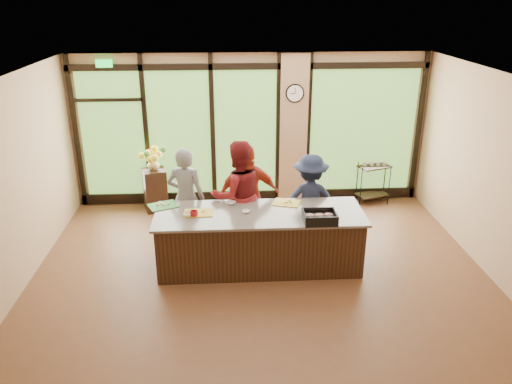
{
  "coord_description": "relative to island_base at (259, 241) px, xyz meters",
  "views": [
    {
      "loc": [
        -0.47,
        -6.64,
        4.07
      ],
      "look_at": [
        -0.05,
        0.4,
        1.22
      ],
      "focal_mm": 35.0,
      "sensor_mm": 36.0,
      "label": 1
    }
  ],
  "objects": [
    {
      "name": "floor",
      "position": [
        0.0,
        -0.3,
        -0.44
      ],
      "size": [
        7.0,
        7.0,
        0.0
      ],
      "primitive_type": "plane",
      "color": "brown",
      "rests_on": "ground"
    },
    {
      "name": "ceiling",
      "position": [
        0.0,
        -0.3,
        2.56
      ],
      "size": [
        7.0,
        7.0,
        0.0
      ],
      "primitive_type": "plane",
      "rotation": [
        3.14,
        0.0,
        0.0
      ],
      "color": "silver",
      "rests_on": "back_wall"
    },
    {
      "name": "back_wall",
      "position": [
        0.0,
        2.7,
        1.06
      ],
      "size": [
        7.0,
        0.0,
        7.0
      ],
      "primitive_type": "plane",
      "rotation": [
        1.57,
        0.0,
        0.0
      ],
      "color": "tan",
      "rests_on": "floor"
    },
    {
      "name": "left_wall",
      "position": [
        -3.5,
        -0.3,
        1.06
      ],
      "size": [
        0.0,
        6.0,
        6.0
      ],
      "primitive_type": "plane",
      "rotation": [
        1.57,
        0.0,
        1.57
      ],
      "color": "tan",
      "rests_on": "floor"
    },
    {
      "name": "right_wall",
      "position": [
        3.5,
        -0.3,
        1.06
      ],
      "size": [
        0.0,
        6.0,
        6.0
      ],
      "primitive_type": "plane",
      "rotation": [
        1.57,
        0.0,
        -1.57
      ],
      "color": "tan",
      "rests_on": "floor"
    },
    {
      "name": "window_wall",
      "position": [
        0.16,
        2.65,
        0.95
      ],
      "size": [
        6.9,
        0.12,
        3.0
      ],
      "color": "tan",
      "rests_on": "floor"
    },
    {
      "name": "island_base",
      "position": [
        0.0,
        0.0,
        0.0
      ],
      "size": [
        3.1,
        1.0,
        0.88
      ],
      "primitive_type": "cube",
      "color": "black",
      "rests_on": "floor"
    },
    {
      "name": "countertop",
      "position": [
        0.0,
        0.0,
        0.46
      ],
      "size": [
        3.2,
        1.1,
        0.04
      ],
      "primitive_type": "cube",
      "color": "slate",
      "rests_on": "island_base"
    },
    {
      "name": "wall_clock",
      "position": [
        0.85,
        2.57,
        1.81
      ],
      "size": [
        0.36,
        0.04,
        0.36
      ],
      "color": "black",
      "rests_on": "window_wall"
    },
    {
      "name": "cook_left",
      "position": [
        -1.17,
        0.79,
        0.43
      ],
      "size": [
        0.71,
        0.54,
        1.74
      ],
      "primitive_type": "imported",
      "rotation": [
        0.0,
        0.0,
        2.92
      ],
      "color": "slate",
      "rests_on": "floor"
    },
    {
      "name": "cook_midleft",
      "position": [
        -0.31,
        0.67,
        0.5
      ],
      "size": [
        1.07,
        0.93,
        1.87
      ],
      "primitive_type": "imported",
      "rotation": [
        0.0,
        0.0,
        3.42
      ],
      "color": "maroon",
      "rests_on": "floor"
    },
    {
      "name": "cook_midright",
      "position": [
        -0.13,
        0.75,
        0.45
      ],
      "size": [
        1.09,
        0.56,
        1.77
      ],
      "primitive_type": "imported",
      "rotation": [
        0.0,
        0.0,
        3.27
      ],
      "color": "maroon",
      "rests_on": "floor"
    },
    {
      "name": "cook_right",
      "position": [
        0.91,
        0.75,
        0.36
      ],
      "size": [
        1.07,
        0.66,
        1.59
      ],
      "primitive_type": "imported",
      "rotation": [
        0.0,
        0.0,
        3.07
      ],
      "color": "#192038",
      "rests_on": "floor"
    },
    {
      "name": "roasting_pan",
      "position": [
        0.86,
        -0.38,
        0.52
      ],
      "size": [
        0.48,
        0.38,
        0.09
      ],
      "primitive_type": "cube",
      "rotation": [
        0.0,
        0.0,
        0.0
      ],
      "color": "black",
      "rests_on": "countertop"
    },
    {
      "name": "mixing_bowl",
      "position": [
        0.82,
        -0.22,
        0.52
      ],
      "size": [
        0.37,
        0.37,
        0.08
      ],
      "primitive_type": "imported",
      "rotation": [
        0.0,
        0.0,
        -0.1
      ],
      "color": "silver",
      "rests_on": "countertop"
    },
    {
      "name": "cutting_board_left",
      "position": [
        -1.5,
        0.35,
        0.49
      ],
      "size": [
        0.54,
        0.48,
        0.01
      ],
      "primitive_type": "cube",
      "rotation": [
        0.0,
        0.0,
        0.41
      ],
      "color": "#33812F",
      "rests_on": "countertop"
    },
    {
      "name": "cutting_board_center",
      "position": [
        -0.93,
        0.03,
        0.49
      ],
      "size": [
        0.45,
        0.34,
        0.01
      ],
      "primitive_type": "cube",
      "rotation": [
        0.0,
        0.0,
        0.05
      ],
      "color": "gold",
      "rests_on": "countertop"
    },
    {
      "name": "cutting_board_right",
      "position": [
        0.46,
        0.34,
        0.49
      ],
      "size": [
        0.49,
        0.43,
        0.01
      ],
      "primitive_type": "cube",
      "rotation": [
        0.0,
        0.0,
        -0.32
      ],
      "color": "gold",
      "rests_on": "countertop"
    },
    {
      "name": "prep_bowl_near",
      "position": [
        -1.09,
        -0.06,
        0.5
      ],
      "size": [
        0.15,
        0.15,
        0.05
      ],
      "primitive_type": "imported",
      "rotation": [
        0.0,
        0.0,
        0.0
      ],
      "color": "white",
      "rests_on": "countertop"
    },
    {
      "name": "prep_bowl_mid",
      "position": [
        -0.21,
        0.01,
        0.5
      ],
      "size": [
        0.15,
        0.15,
        0.04
      ],
      "primitive_type": "imported",
      "rotation": [
        0.0,
        0.0,
        0.28
      ],
      "color": "white",
      "rests_on": "countertop"
    },
    {
      "name": "prep_bowl_far",
      "position": [
        -0.43,
        0.36,
        0.5
      ],
      "size": [
        0.18,
        0.18,
        0.04
      ],
      "primitive_type": "imported",
      "rotation": [
        0.0,
        0.0,
        -0.34
      ],
      "color": "white",
      "rests_on": "countertop"
    },
    {
      "name": "red_ramekin",
      "position": [
        -0.99,
        -0.08,
        0.53
      ],
      "size": [
        0.15,
        0.15,
        0.09
      ],
      "primitive_type": "imported",
      "rotation": [
        0.0,
        0.0,
        -0.37
      ],
      "color": "#A0101B",
      "rests_on": "countertop"
    },
    {
      "name": "flower_stand",
      "position": [
        -1.91,
        2.31,
        -0.02
      ],
      "size": [
        0.52,
        0.52,
        0.84
      ],
      "primitive_type": "cube",
      "rotation": [
        0.0,
        0.0,
        0.29
      ],
      "color": "black",
      "rests_on": "floor"
    },
    {
      "name": "flower_vase",
      "position": [
        -1.91,
        2.31,
        0.52
      ],
      "size": [
        0.27,
        0.27,
        0.24
      ],
      "primitive_type": "imported",
      "rotation": [
        0.0,
        0.0,
        0.19
      ],
      "color": "#937E50",
      "rests_on": "flower_stand"
    },
    {
      "name": "bar_cart",
      "position": [
        2.5,
        2.45,
        0.08
      ],
      "size": [
        0.72,
        0.55,
        0.87
      ],
      "rotation": [
        0.0,
        0.0,
        0.34
      ],
      "color": "black",
      "rests_on": "floor"
    }
  ]
}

